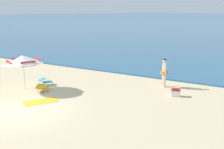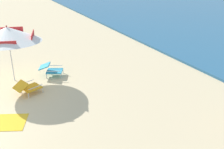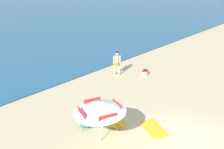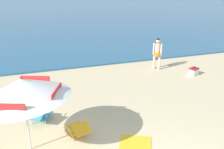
{
  "view_description": "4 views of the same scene",
  "coord_description": "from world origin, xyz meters",
  "px_view_note": "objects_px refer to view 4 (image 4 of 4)",
  "views": [
    {
      "loc": [
        10.37,
        -8.2,
        4.63
      ],
      "look_at": [
        2.09,
        5.06,
        1.11
      ],
      "focal_mm": 44.93,
      "sensor_mm": 36.0,
      "label": 1
    },
    {
      "loc": [
        7.81,
        0.97,
        5.0
      ],
      "look_at": [
        0.01,
        5.62,
        0.75
      ],
      "focal_mm": 47.39,
      "sensor_mm": 36.0,
      "label": 2
    },
    {
      "loc": [
        -11.5,
        -5.58,
        8.14
      ],
      "look_at": [
        2.03,
        6.64,
        1.0
      ],
      "focal_mm": 48.6,
      "sensor_mm": 36.0,
      "label": 3
    },
    {
      "loc": [
        -2.53,
        -2.74,
        4.09
      ],
      "look_at": [
        0.8,
        6.41,
        0.61
      ],
      "focal_mm": 36.3,
      "sensor_mm": 36.0,
      "label": 4
    }
  ],
  "objects_px": {
    "lounge_chair_beside_umbrella": "(78,129)",
    "cooler_box": "(194,71)",
    "beach_umbrella_striped_main": "(23,89)",
    "person_standing_near_shore": "(157,52)",
    "lounge_chair_under_umbrella": "(40,115)"
  },
  "relations": [
    {
      "from": "beach_umbrella_striped_main",
      "to": "cooler_box",
      "type": "bearing_deg",
      "value": 22.81
    },
    {
      "from": "beach_umbrella_striped_main",
      "to": "person_standing_near_shore",
      "type": "distance_m",
      "value": 8.63
    },
    {
      "from": "lounge_chair_under_umbrella",
      "to": "lounge_chair_beside_umbrella",
      "type": "height_order",
      "value": "lounge_chair_beside_umbrella"
    },
    {
      "from": "lounge_chair_beside_umbrella",
      "to": "cooler_box",
      "type": "distance_m",
      "value": 7.69
    },
    {
      "from": "beach_umbrella_striped_main",
      "to": "lounge_chair_under_umbrella",
      "type": "xyz_separation_m",
      "value": [
        0.35,
        1.36,
        -1.55
      ]
    },
    {
      "from": "lounge_chair_beside_umbrella",
      "to": "person_standing_near_shore",
      "type": "height_order",
      "value": "person_standing_near_shore"
    },
    {
      "from": "beach_umbrella_striped_main",
      "to": "lounge_chair_beside_umbrella",
      "type": "xyz_separation_m",
      "value": [
        1.37,
        0.14,
        -1.55
      ]
    },
    {
      "from": "cooler_box",
      "to": "lounge_chair_beside_umbrella",
      "type": "bearing_deg",
      "value": -154.18
    },
    {
      "from": "person_standing_near_shore",
      "to": "lounge_chair_beside_umbrella",
      "type": "bearing_deg",
      "value": -138.65
    },
    {
      "from": "beach_umbrella_striped_main",
      "to": "lounge_chair_beside_umbrella",
      "type": "height_order",
      "value": "beach_umbrella_striped_main"
    },
    {
      "from": "lounge_chair_under_umbrella",
      "to": "lounge_chair_beside_umbrella",
      "type": "bearing_deg",
      "value": -50.14
    },
    {
      "from": "lounge_chair_beside_umbrella",
      "to": "cooler_box",
      "type": "bearing_deg",
      "value": 25.82
    },
    {
      "from": "lounge_chair_beside_umbrella",
      "to": "beach_umbrella_striped_main",
      "type": "bearing_deg",
      "value": -174.2
    },
    {
      "from": "beach_umbrella_striped_main",
      "to": "lounge_chair_under_umbrella",
      "type": "distance_m",
      "value": 2.09
    },
    {
      "from": "beach_umbrella_striped_main",
      "to": "cooler_box",
      "type": "height_order",
      "value": "beach_umbrella_striped_main"
    }
  ]
}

